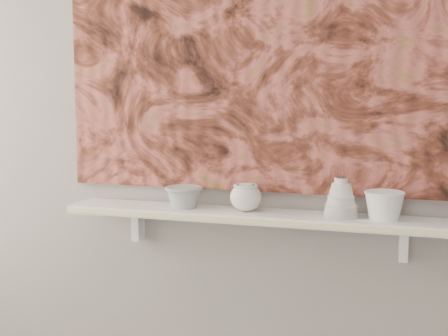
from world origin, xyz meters
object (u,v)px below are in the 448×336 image
at_px(painting, 265,36).
at_px(bell_vessel, 341,197).
at_px(shelf, 258,216).
at_px(cup_cream, 246,197).
at_px(bowl_white, 384,205).
at_px(bowl_grey, 184,197).

relative_size(painting, bell_vessel, 11.31).
distance_m(shelf, painting, 0.63).
distance_m(painting, cup_cream, 0.57).
distance_m(bell_vessel, bowl_white, 0.14).
bearing_deg(painting, bowl_white, -10.71).
bearing_deg(cup_cream, painting, 60.91).
distance_m(shelf, bell_vessel, 0.30).
relative_size(shelf, bell_vessel, 10.56).
distance_m(shelf, cup_cream, 0.08).
bearing_deg(bowl_white, bowl_grey, 180.00).
relative_size(cup_cream, bowl_white, 0.83).
relative_size(cup_cream, bell_vessel, 0.82).
height_order(bell_vessel, bowl_white, bell_vessel).
distance_m(shelf, bowl_white, 0.43).
bearing_deg(bell_vessel, painting, 164.21).
height_order(bowl_grey, bowl_white, bowl_white).
distance_m(painting, bell_vessel, 0.62).
bearing_deg(shelf, painting, 90.00).
bearing_deg(cup_cream, bowl_grey, 180.00).
relative_size(bowl_grey, bowl_white, 1.05).
xyz_separation_m(bowl_grey, cup_cream, (0.23, 0.00, 0.01)).
bearing_deg(bell_vessel, bowl_grey, 180.00).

